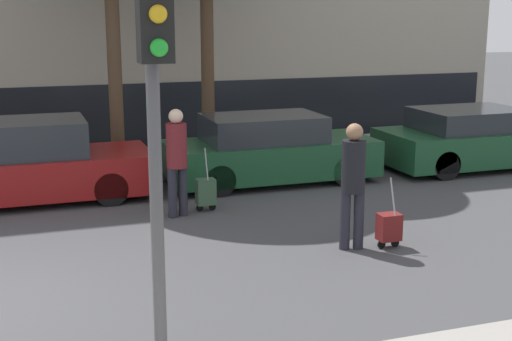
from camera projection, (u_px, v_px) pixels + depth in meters
parked_car_1 at (25, 164)px, 12.70m from camera, size 4.34×1.73×1.48m
parked_car_2 at (269, 151)px, 14.14m from camera, size 4.15×1.71×1.36m
parked_car_3 at (473, 139)px, 15.50m from camera, size 4.08×1.90×1.29m
pedestrian_left at (177, 156)px, 11.69m from camera, size 0.34×0.34×1.81m
trolley_left at (206, 192)px, 12.16m from camera, size 0.34×0.29×1.10m
pedestrian_right at (353, 178)px, 10.07m from camera, size 0.34×0.34×1.83m
trolley_right at (389, 227)px, 10.28m from camera, size 0.34×0.29×1.05m
traffic_light at (155, 95)px, 6.05m from camera, size 0.28×0.47×3.75m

